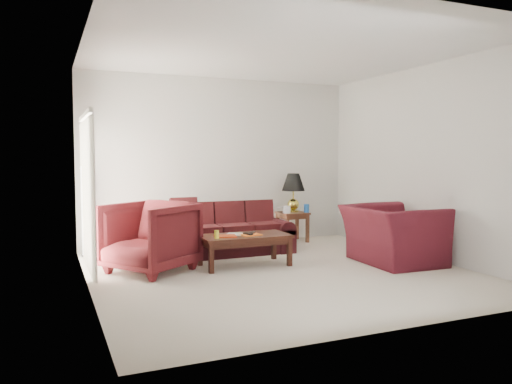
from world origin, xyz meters
TOP-DOWN VIEW (x-y plane):
  - floor at (0.00, 0.00)m, footprint 5.00×5.00m
  - blinds at (-2.42, 1.30)m, footprint 0.10×2.00m
  - sofa at (-0.15, 1.48)m, footprint 1.98×0.91m
  - throw_pillow at (-0.83, 1.99)m, footprint 0.45×0.22m
  - end_table at (1.29, 2.15)m, footprint 0.55×0.55m
  - table_lamp at (1.33, 2.19)m, footprint 0.43×0.43m
  - clock at (1.11, 2.03)m, footprint 0.14×0.08m
  - blue_canister at (1.51, 2.00)m, footprint 0.12×0.12m
  - picture_frame at (1.16, 2.32)m, footprint 0.18×0.19m
  - floor_lamp at (-2.33, 2.20)m, footprint 0.29×0.29m
  - armchair_left at (-1.65, 0.70)m, footprint 1.47×1.46m
  - armchair_right at (1.79, -0.13)m, footprint 1.20×1.36m
  - coffee_table at (-0.30, 0.56)m, footprint 1.39×0.87m
  - magazine_red at (-0.63, 0.50)m, footprint 0.36×0.30m
  - magazine_white at (-0.41, 0.61)m, footprint 0.33×0.31m
  - magazine_orange at (-0.24, 0.49)m, footprint 0.32×0.26m
  - remote_a at (-0.29, 0.46)m, footprint 0.10×0.18m
  - remote_b at (-0.19, 0.54)m, footprint 0.15×0.17m
  - yellow_glass at (-0.78, 0.41)m, footprint 0.07×0.07m

SIDE VIEW (x-z plane):
  - floor at x=0.00m, z-range 0.00..0.00m
  - coffee_table at x=-0.30m, z-range 0.00..0.45m
  - end_table at x=1.29m, z-range 0.00..0.55m
  - sofa at x=-0.15m, z-range 0.00..0.80m
  - armchair_right at x=1.79m, z-range 0.00..0.85m
  - magazine_white at x=-0.41m, z-range 0.45..0.47m
  - magazine_orange at x=-0.24m, z-range 0.45..0.47m
  - magazine_red at x=-0.63m, z-range 0.45..0.47m
  - remote_a at x=-0.29m, z-range 0.47..0.49m
  - remote_b at x=-0.19m, z-range 0.47..0.49m
  - armchair_left at x=-1.65m, z-range 0.00..0.97m
  - yellow_glass at x=-0.78m, z-range 0.45..0.57m
  - clock at x=1.11m, z-range 0.55..0.69m
  - blue_canister at x=1.51m, z-range 0.55..0.71m
  - picture_frame at x=1.16m, z-range 0.61..0.66m
  - throw_pillow at x=-0.83m, z-range 0.44..0.91m
  - floor_lamp at x=-2.33m, z-range 0.00..1.45m
  - table_lamp at x=1.33m, z-range 0.55..1.27m
  - blinds at x=-2.42m, z-range 0.00..2.16m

